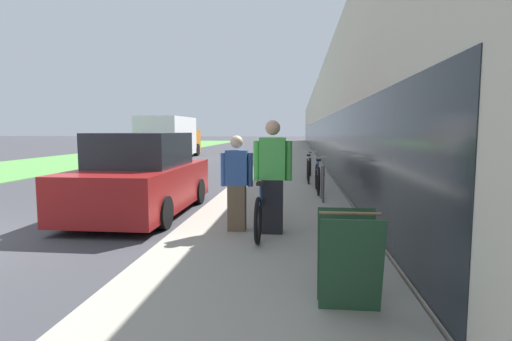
# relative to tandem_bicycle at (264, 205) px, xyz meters

# --- Properties ---
(sidewalk_slab) EXTENTS (3.21, 70.00, 0.12)m
(sidewalk_slab) POSITION_rel_tandem_bicycle_xyz_m (0.13, 19.73, -0.43)
(sidewalk_slab) COLOR gray
(sidewalk_slab) RESTS_ON ground
(storefront_facade) EXTENTS (10.01, 70.00, 5.15)m
(storefront_facade) POSITION_rel_tandem_bicycle_xyz_m (6.77, 27.73, 2.08)
(storefront_facade) COLOR beige
(storefront_facade) RESTS_ON ground
(lawn_strip) EXTENTS (6.70, 70.00, 0.03)m
(lawn_strip) POSITION_rel_tandem_bicycle_xyz_m (-12.54, 23.73, -0.48)
(lawn_strip) COLOR #518E42
(lawn_strip) RESTS_ON ground
(tandem_bicycle) EXTENTS (0.52, 2.77, 0.87)m
(tandem_bicycle) POSITION_rel_tandem_bicycle_xyz_m (0.00, 0.00, 0.00)
(tandem_bicycle) COLOR black
(tandem_bicycle) RESTS_ON sidewalk_slab
(person_rider) EXTENTS (0.61, 0.24, 1.80)m
(person_rider) POSITION_rel_tandem_bicycle_xyz_m (0.17, -0.36, 0.53)
(person_rider) COLOR black
(person_rider) RESTS_ON sidewalk_slab
(person_bystander) EXTENTS (0.53, 0.21, 1.56)m
(person_bystander) POSITION_rel_tandem_bicycle_xyz_m (-0.42, -0.27, 0.41)
(person_bystander) COLOR brown
(person_bystander) RESTS_ON sidewalk_slab
(bike_rack_hoop) EXTENTS (0.05, 0.60, 0.84)m
(bike_rack_hoop) POSITION_rel_tandem_bicycle_xyz_m (1.14, 2.72, 0.14)
(bike_rack_hoop) COLOR #4C4C51
(bike_rack_hoop) RESTS_ON sidewalk_slab
(cruiser_bike_nearest) EXTENTS (0.52, 1.76, 0.92)m
(cruiser_bike_nearest) POSITION_rel_tandem_bicycle_xyz_m (1.09, 4.00, 0.01)
(cruiser_bike_nearest) COLOR black
(cruiser_bike_nearest) RESTS_ON sidewalk_slab
(cruiser_bike_middle) EXTENTS (0.52, 1.73, 0.90)m
(cruiser_bike_middle) POSITION_rel_tandem_bicycle_xyz_m (0.90, 6.21, 0.01)
(cruiser_bike_middle) COLOR black
(cruiser_bike_middle) RESTS_ON sidewalk_slab
(cruiser_bike_farthest) EXTENTS (0.52, 1.81, 0.86)m
(cruiser_bike_farthest) POSITION_rel_tandem_bicycle_xyz_m (1.01, 8.36, -0.01)
(cruiser_bike_farthest) COLOR black
(cruiser_bike_farthest) RESTS_ON sidewalk_slab
(sandwich_board_sign) EXTENTS (0.56, 0.56, 0.90)m
(sandwich_board_sign) POSITION_rel_tandem_bicycle_xyz_m (1.05, -2.96, 0.08)
(sandwich_board_sign) COLOR #23472D
(sandwich_board_sign) RESTS_ON sidewalk_slab
(parked_sedan_curbside) EXTENTS (1.96, 4.19, 1.71)m
(parked_sedan_curbside) POSITION_rel_tandem_bicycle_xyz_m (-2.70, 1.40, 0.27)
(parked_sedan_curbside) COLOR maroon
(parked_sedan_curbside) RESTS_ON ground
(moving_truck) EXTENTS (2.57, 6.37, 2.59)m
(moving_truck) POSITION_rel_tandem_bicycle_xyz_m (-7.58, 18.16, 0.83)
(moving_truck) COLOR orange
(moving_truck) RESTS_ON ground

